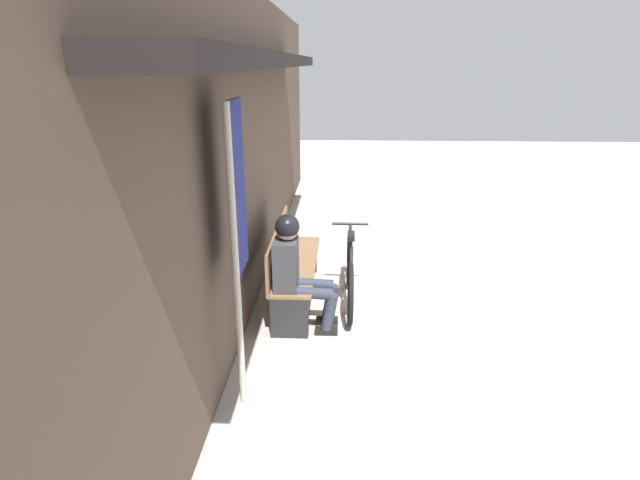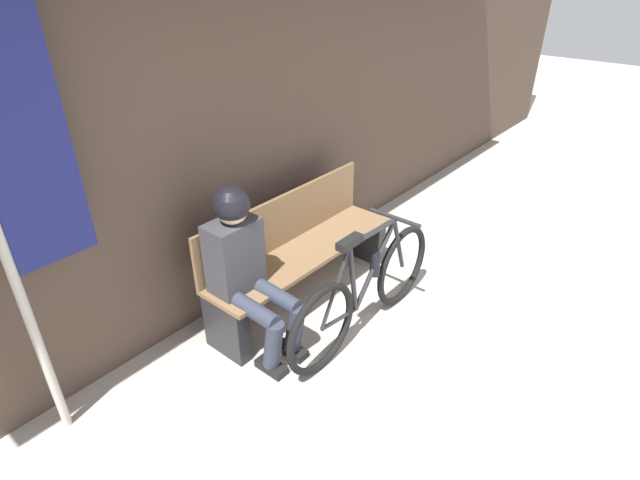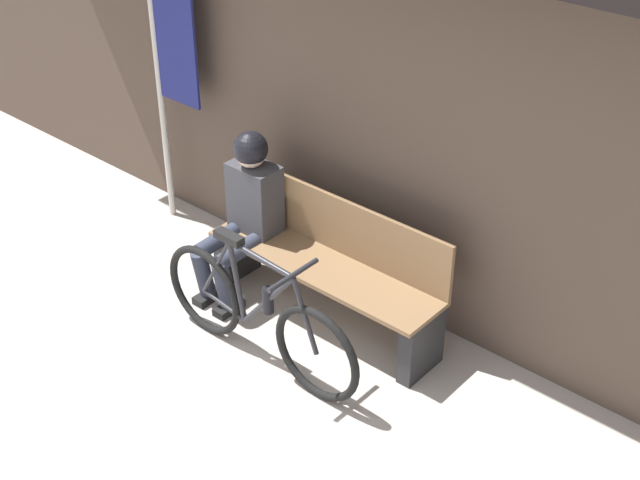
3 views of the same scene
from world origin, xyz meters
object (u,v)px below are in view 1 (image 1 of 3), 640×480
banner_pole (237,217)px  bicycle (350,272)px  person_seated (296,265)px  park_bench_near (291,266)px

banner_pole → bicycle: bearing=-27.1°
person_seated → banner_pole: 1.32m
person_seated → banner_pole: (-1.02, 0.31, 0.78)m
park_bench_near → person_seated: person_seated is taller
park_bench_near → bicycle: (-0.02, -0.64, -0.05)m
bicycle → banner_pole: banner_pole is taller
park_bench_near → banner_pole: 1.97m
person_seated → park_bench_near: bearing=10.1°
park_bench_near → banner_pole: (-1.65, 0.20, 1.06)m
bicycle → park_bench_near: bearing=88.1°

